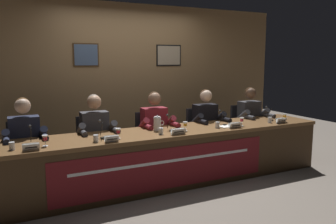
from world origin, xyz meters
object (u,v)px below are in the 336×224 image
object	(u,v)px
juice_glass_center	(185,125)
water_cup_right	(217,125)
conference_table	(172,148)
panelist_center	(156,127)
microphone_far_left	(31,139)
water_cup_center	(161,131)
panelist_far_right	(252,118)
panelist_left	(96,133)
panelist_far_left	(25,140)
chair_far_right	(244,132)
nameplate_right	(235,125)
microphone_far_right	(270,116)
juice_glass_left	(118,131)
water_cup_left	(96,139)
nameplate_left	(112,139)
chair_right	(201,137)
juice_glass_far_left	(45,139)
microphone_right	(223,120)
nameplate_far_left	(31,147)
juice_glass_right	(242,120)
panelist_right	(208,122)
water_pitcher_central	(157,124)
microphone_left	(102,132)
nameplate_center	(178,132)
document_stack_right	(227,126)
juice_glass_far_right	(285,116)
chair_left	(93,149)
chair_far_left	(25,157)
water_cup_far_left	(12,146)
chair_center	(151,143)

from	to	relation	value
juice_glass_center	water_cup_right	world-z (taller)	juice_glass_center
conference_table	panelist_center	world-z (taller)	panelist_center
microphone_far_left	water_cup_center	distance (m)	1.54
panelist_center	panelist_far_right	world-z (taller)	same
conference_table	panelist_left	distance (m)	1.03
panelist_far_left	chair_far_right	distance (m)	3.54
nameplate_right	microphone_far_right	bearing A→B (deg)	16.84
juice_glass_left	microphone_far_right	bearing A→B (deg)	3.20
water_cup_left	panelist_far_right	size ratio (longest dim) A/B	0.07
nameplate_left	chair_right	size ratio (longest dim) A/B	0.18
juice_glass_far_left	microphone_right	xyz separation A→B (m)	(2.46, 0.13, -0.01)
nameplate_far_left	juice_glass_right	size ratio (longest dim) A/B	1.37
microphone_right	chair_far_right	size ratio (longest dim) A/B	0.24
panelist_right	water_pitcher_central	world-z (taller)	panelist_right
microphone_left	nameplate_right	size ratio (longest dim) A/B	1.09
juice_glass_center	microphone_right	distance (m)	0.69
water_cup_center	microphone_far_right	bearing A→B (deg)	4.82
panelist_right	chair_far_right	xyz separation A→B (m)	(0.88, 0.20, -0.28)
panelist_left	nameplate_center	size ratio (longest dim) A/B	6.09
panelist_far_left	juice_glass_right	size ratio (longest dim) A/B	9.78
document_stack_right	juice_glass_far_right	bearing A→B (deg)	-2.97
nameplate_left	water_pitcher_central	size ratio (longest dim) A/B	0.78
microphone_left	juice_glass_center	distance (m)	1.12
water_cup_left	microphone_far_right	bearing A→B (deg)	4.20
water_cup_left	panelist_right	bearing A→B (deg)	17.57
microphone_far_left	panelist_left	world-z (taller)	panelist_left
panelist_right	microphone_far_right	bearing A→B (deg)	-24.35
conference_table	microphone_far_right	size ratio (longest dim) A/B	21.77
panelist_far_left	document_stack_right	xyz separation A→B (m)	(2.61, -0.54, 0.03)
juice_glass_left	chair_right	distance (m)	1.83
nameplate_left	chair_left	bearing A→B (deg)	90.05
juice_glass_right	water_pitcher_central	bearing A→B (deg)	168.75
water_cup_center	panelist_far_right	bearing A→B (deg)	16.21
chair_far_left	microphone_far_left	xyz separation A→B (m)	(0.04, -0.63, 0.37)
nameplate_left	water_cup_far_left	bearing A→B (deg)	172.42
water_cup_center	panelist_right	bearing A→B (deg)	27.90
chair_left	nameplate_left	bearing A→B (deg)	-89.95
juice_glass_far_right	document_stack_right	size ratio (longest dim) A/B	0.57
conference_table	juice_glass_far_right	bearing A→B (deg)	-2.63
juice_glass_center	water_cup_right	size ratio (longest dim) A/B	1.46
water_cup_left	juice_glass_right	world-z (taller)	juice_glass_right
panelist_far_right	juice_glass_far_left	bearing A→B (deg)	-170.74
nameplate_left	water_cup_center	world-z (taller)	water_cup_center
panelist_left	juice_glass_left	distance (m)	0.57
conference_table	chair_center	world-z (taller)	chair_center
conference_table	juice_glass_left	world-z (taller)	juice_glass_left
chair_far_left	document_stack_right	size ratio (longest dim) A/B	4.05
nameplate_far_left	chair_right	bearing A→B (deg)	18.59
water_cup_far_left	panelist_center	bearing A→B (deg)	16.19
chair_left	water_pitcher_central	size ratio (longest dim) A/B	4.22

